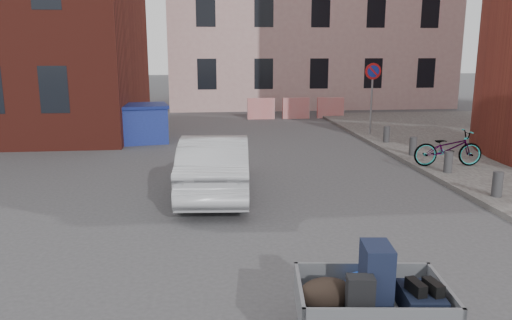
{
  "coord_description": "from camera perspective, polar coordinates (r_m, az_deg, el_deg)",
  "views": [
    {
      "loc": [
        -0.35,
        -8.59,
        3.23
      ],
      "look_at": [
        0.71,
        1.01,
        1.1
      ],
      "focal_mm": 35.0,
      "sensor_mm": 36.0,
      "label": 1
    }
  ],
  "objects": [
    {
      "name": "ground",
      "position": [
        9.18,
        -3.77,
        -8.19
      ],
      "size": [
        120.0,
        120.0,
        0.0
      ],
      "primitive_type": "plane",
      "color": "#38383A",
      "rests_on": "ground"
    },
    {
      "name": "trailer",
      "position": [
        5.73,
        12.94,
        -15.14
      ],
      "size": [
        1.72,
        1.89,
        1.2
      ],
      "rotation": [
        0.0,
        0.0,
        -0.12
      ],
      "color": "black",
      "rests_on": "ground"
    },
    {
      "name": "no_parking_sign",
      "position": [
        19.19,
        13.17,
        8.49
      ],
      "size": [
        0.6,
        0.09,
        2.65
      ],
      "color": "gray",
      "rests_on": "sidewalk"
    },
    {
      "name": "dumpster",
      "position": [
        18.31,
        -15.12,
        4.0
      ],
      "size": [
        3.46,
        2.2,
        1.35
      ],
      "rotation": [
        0.0,
        0.0,
        0.18
      ],
      "color": "navy",
      "rests_on": "ground"
    },
    {
      "name": "barriers",
      "position": [
        24.18,
        4.6,
        5.92
      ],
      "size": [
        4.7,
        0.18,
        1.0
      ],
      "color": "red",
      "rests_on": "ground"
    },
    {
      "name": "bicycle",
      "position": [
        14.59,
        21.09,
        1.26
      ],
      "size": [
        1.91,
        0.78,
        0.98
      ],
      "primitive_type": "imported",
      "rotation": [
        0.0,
        0.0,
        1.5
      ],
      "color": "black",
      "rests_on": "sidewalk"
    },
    {
      "name": "silver_car",
      "position": [
        11.33,
        -4.68,
        -0.55
      ],
      "size": [
        1.75,
        4.29,
        1.38
      ],
      "primitive_type": "imported",
      "rotation": [
        0.0,
        0.0,
        3.07
      ],
      "color": "#A5A8AD",
      "rests_on": "ground"
    },
    {
      "name": "bollards",
      "position": [
        13.86,
        21.12,
        -0.21
      ],
      "size": [
        0.22,
        9.02,
        0.55
      ],
      "color": "#3A3A3D",
      "rests_on": "sidewalk"
    }
  ]
}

